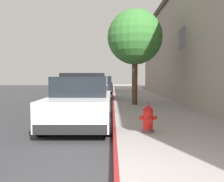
{
  "coord_description": "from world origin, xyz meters",
  "views": [
    {
      "loc": [
        -0.11,
        -3.14,
        1.59
      ],
      "look_at": [
        -0.15,
        6.69,
        1.0
      ],
      "focal_mm": 40.96,
      "sensor_mm": 36.0,
      "label": 1
    }
  ],
  "objects_px": {
    "fire_hydrant": "(149,118)",
    "street_tree": "(136,37)",
    "parked_car_dark_far": "(104,85)",
    "parked_car_silver_ahead": "(95,89)",
    "police_cruiser": "(83,101)"
  },
  "relations": [
    {
      "from": "police_cruiser",
      "to": "parked_car_dark_far",
      "type": "distance_m",
      "value": 15.74
    },
    {
      "from": "parked_car_silver_ahead",
      "to": "fire_hydrant",
      "type": "bearing_deg",
      "value": -77.98
    },
    {
      "from": "police_cruiser",
      "to": "parked_car_silver_ahead",
      "type": "height_order",
      "value": "police_cruiser"
    },
    {
      "from": "fire_hydrant",
      "to": "street_tree",
      "type": "height_order",
      "value": "street_tree"
    },
    {
      "from": "police_cruiser",
      "to": "parked_car_silver_ahead",
      "type": "xyz_separation_m",
      "value": [
        -0.13,
        7.49,
        -0.0
      ]
    },
    {
      "from": "fire_hydrant",
      "to": "parked_car_silver_ahead",
      "type": "bearing_deg",
      "value": 102.02
    },
    {
      "from": "police_cruiser",
      "to": "street_tree",
      "type": "bearing_deg",
      "value": 63.37
    },
    {
      "from": "parked_car_silver_ahead",
      "to": "street_tree",
      "type": "height_order",
      "value": "street_tree"
    },
    {
      "from": "parked_car_dark_far",
      "to": "fire_hydrant",
      "type": "distance_m",
      "value": 17.86
    },
    {
      "from": "parked_car_silver_ahead",
      "to": "fire_hydrant",
      "type": "height_order",
      "value": "parked_car_silver_ahead"
    },
    {
      "from": "parked_car_dark_far",
      "to": "police_cruiser",
      "type": "bearing_deg",
      "value": -90.41
    },
    {
      "from": "street_tree",
      "to": "parked_car_dark_far",
      "type": "bearing_deg",
      "value": 99.8
    },
    {
      "from": "police_cruiser",
      "to": "fire_hydrant",
      "type": "xyz_separation_m",
      "value": [
        1.89,
        -2.03,
        -0.23
      ]
    },
    {
      "from": "fire_hydrant",
      "to": "street_tree",
      "type": "xyz_separation_m",
      "value": [
        0.21,
        6.23,
        2.94
      ]
    },
    {
      "from": "parked_car_dark_far",
      "to": "street_tree",
      "type": "xyz_separation_m",
      "value": [
        1.99,
        -11.54,
        2.72
      ]
    }
  ]
}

